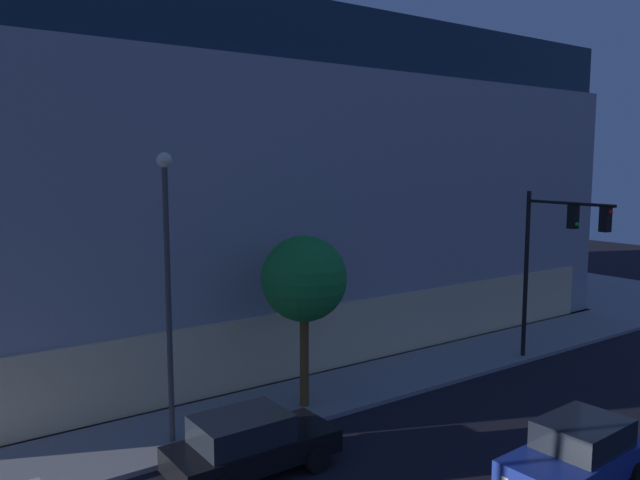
{
  "coord_description": "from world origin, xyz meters",
  "views": [
    {
      "loc": [
        -2.5,
        -10.32,
        8.11
      ],
      "look_at": [
        8.08,
        4.63,
        5.89
      ],
      "focal_mm": 35.18,
      "sensor_mm": 36.0,
      "label": 1
    }
  ],
  "objects": [
    {
      "name": "car_black",
      "position": [
        5.02,
        3.5,
        0.86
      ],
      "size": [
        4.52,
        2.14,
        1.66
      ],
      "color": "black",
      "rests_on": "ground"
    },
    {
      "name": "modern_building",
      "position": [
        13.23,
        20.46,
        7.01
      ],
      "size": [
        32.07,
        23.71,
        14.15
      ],
      "color": "#4C4C51",
      "rests_on": "ground"
    },
    {
      "name": "street_lamp_sidewalk",
      "position": [
        4.02,
        6.3,
        5.33
      ],
      "size": [
        0.44,
        0.44,
        8.3
      ],
      "color": "#424242",
      "rests_on": "sidewalk_corner"
    },
    {
      "name": "traffic_light_far_corner",
      "position": [
        19.04,
        4.17,
        5.0
      ],
      "size": [
        0.6,
        4.0,
        6.88
      ],
      "color": "black",
      "rests_on": "sidewalk_corner"
    },
    {
      "name": "car_blue",
      "position": [
        11.49,
        -1.8,
        0.84
      ],
      "size": [
        4.31,
        2.28,
        1.67
      ],
      "color": "navy",
      "rests_on": "ground"
    },
    {
      "name": "sidewalk_tree",
      "position": [
        8.64,
        6.31,
        4.39
      ],
      "size": [
        2.81,
        2.81,
        5.68
      ],
      "color": "brown",
      "rests_on": "sidewalk_corner"
    }
  ]
}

